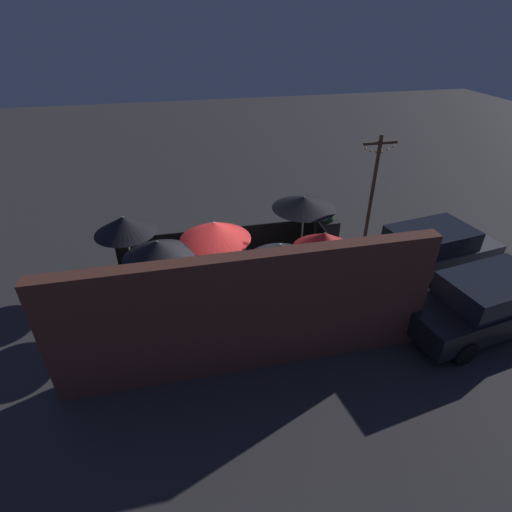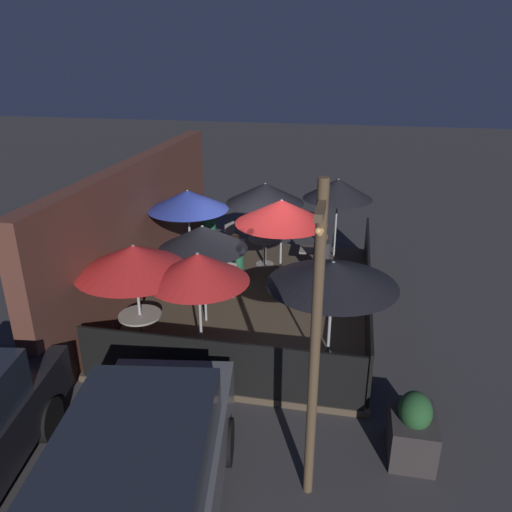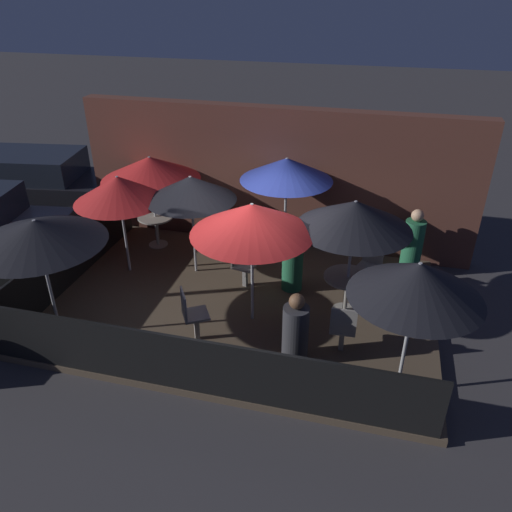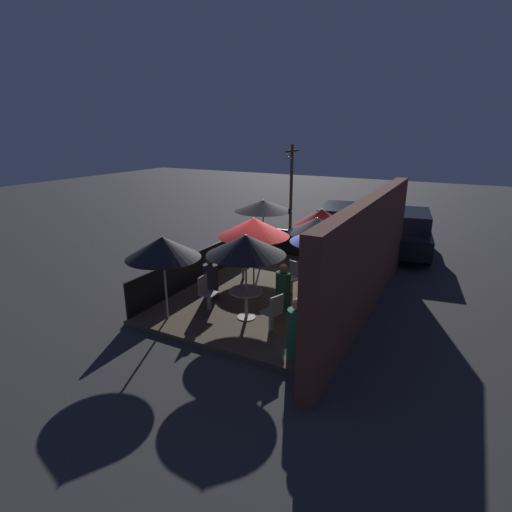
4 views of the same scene
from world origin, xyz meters
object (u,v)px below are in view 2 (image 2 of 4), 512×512
Objects in this scene: dining_table_0 at (265,243)px; patron_0 at (208,224)px; patio_chair_3 at (310,249)px; planter_box at (413,428)px; dining_table_1 at (141,322)px; patio_chair_4 at (313,290)px; patron_2 at (322,259)px; patio_umbrella_1 at (134,258)px; patio_chair_2 at (231,278)px; patio_chair_0 at (233,239)px; patio_umbrella_4 at (203,237)px; patio_umbrella_5 at (188,200)px; light_post at (316,337)px; patio_umbrella_2 at (333,273)px; patron_1 at (236,260)px; patio_umbrella_3 at (281,212)px; parked_car_0 at (135,497)px; patio_umbrella_0 at (265,193)px; patio_umbrella_7 at (198,267)px; patio_umbrella_6 at (338,189)px; patio_chair_1 at (171,276)px.

patron_0 is at bearing 58.00° from dining_table_0.
patio_chair_3 is 0.91× the size of planter_box.
patio_chair_4 is (1.95, -2.95, -0.03)m from dining_table_1.
patron_2 is at bearing 133.53° from patron_0.
patio_umbrella_1 is 2.85m from patio_chair_2.
patron_2 is (-0.98, -2.39, 0.02)m from patio_chair_0.
patio_umbrella_5 reaches higher than patio_umbrella_4.
patio_umbrella_4 is at bearing -109.66° from patron_2.
dining_table_0 is at bearing 14.70° from light_post.
patio_umbrella_4 is 2.14× the size of patio_chair_4.
patio_umbrella_2 reaches higher than patron_1.
parked_car_0 is (-6.51, 0.57, -1.20)m from patio_umbrella_3.
dining_table_0 is (1.55, 0.63, -1.35)m from patio_umbrella_3.
parked_car_0 reaches higher than patio_chair_2.
patio_umbrella_0 is 2.16× the size of planter_box.
patio_umbrella_2 is at bearing -35.97° from parked_car_0.
patio_chair_4 is at bearing -56.50° from patio_umbrella_1.
patio_umbrella_0 is 3.07m from patio_chair_4.
patio_chair_0 is (4.64, -0.61, -1.28)m from patio_umbrella_1.
patio_umbrella_0 is 0.95× the size of patio_umbrella_5.
patron_2 is (3.65, -3.00, -0.02)m from dining_table_1.
patron_2 is (3.91, 0.38, -1.39)m from patio_umbrella_2.
patio_umbrella_2 is 2.22m from patio_umbrella_7.
patio_umbrella_6 reaches higher than dining_table_0.
patio_chair_3 is 8.18m from parked_car_0.
parked_car_0 reaches higher than patio_chair_0.
patio_chair_1 is at bearing 106.24° from patio_umbrella_3.
patio_umbrella_6 is 1.72m from patio_chair_3.
patio_chair_2 is (-2.02, 0.38, -1.39)m from patio_umbrella_0.
patio_umbrella_4 is 1.94m from dining_table_1.
patio_chair_3 is at bearing 147.70° from patio_umbrella_6.
patio_chair_1 reaches higher than dining_table_1.
patio_umbrella_1 is 2.18× the size of patio_chair_4.
patio_umbrella_7 is (-1.32, -0.32, -0.03)m from patio_umbrella_4.
patio_chair_2 is at bearing 24.29° from light_post.
patio_umbrella_0 is 1.82m from patio_chair_3.
patio_chair_0 is 7.83m from light_post.
dining_table_1 is at bearing 145.04° from patio_umbrella_4.
light_post reaches higher than parked_car_0.
patron_0 is 1.11× the size of patron_2.
patio_chair_0 reaches higher than patio_chair_2.
patron_2 is at bearing -19.50° from parked_car_0.
patio_umbrella_2 reaches higher than patron_0.
patio_chair_4 is (-2.68, -2.34, 0.02)m from patio_chair_0.
patio_chair_4 is at bearing 4.44° from light_post.
light_post is at bearing 32.20° from patio_chair_1.
patio_umbrella_2 is 1.05× the size of patio_umbrella_7.
patron_1 is at bearing -17.23° from dining_table_1.
patio_umbrella_3 is at bearing 69.54° from patio_chair_3.
planter_box is 0.24× the size of light_post.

